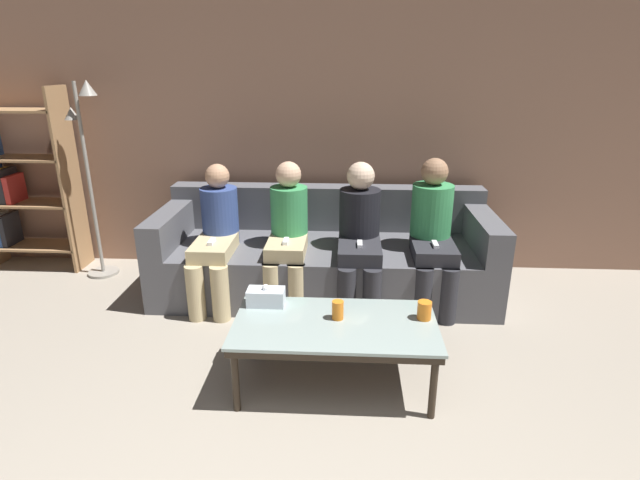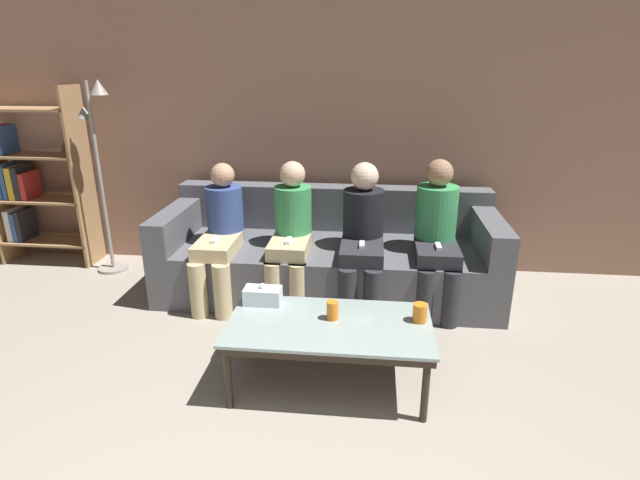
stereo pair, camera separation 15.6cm
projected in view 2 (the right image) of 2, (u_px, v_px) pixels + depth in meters
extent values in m
cube|color=#8C6651|center=(336.00, 121.00, 4.24)|extent=(12.00, 0.06, 2.60)
cube|color=#515156|center=(328.00, 267.00, 4.03)|extent=(2.63, 0.99, 0.42)
cube|color=#515156|center=(333.00, 207.00, 4.26)|extent=(2.63, 0.20, 0.37)
cube|color=#515156|center=(178.00, 223.00, 4.04)|extent=(0.18, 0.99, 0.26)
cube|color=#515156|center=(489.00, 233.00, 3.79)|extent=(0.18, 0.99, 0.26)
cube|color=#8C9E99|center=(329.00, 324.00, 2.77)|extent=(1.14, 0.61, 0.02)
cube|color=#2D2319|center=(329.00, 329.00, 2.78)|extent=(1.11, 0.60, 0.04)
cylinder|color=#2D2319|center=(228.00, 380.00, 2.66)|extent=(0.04, 0.04, 0.35)
cylinder|color=#2D2319|center=(425.00, 393.00, 2.56)|extent=(0.04, 0.04, 0.35)
cylinder|color=#2D2319|center=(251.00, 331.00, 3.14)|extent=(0.04, 0.04, 0.35)
cylinder|color=#2D2319|center=(418.00, 341.00, 3.03)|extent=(0.04, 0.04, 0.35)
cylinder|color=orange|center=(420.00, 313.00, 2.77)|extent=(0.08, 0.08, 0.11)
cylinder|color=orange|center=(332.00, 310.00, 2.79)|extent=(0.07, 0.07, 0.11)
cube|color=silver|center=(263.00, 296.00, 2.98)|extent=(0.22, 0.12, 0.10)
sphere|color=white|center=(262.00, 286.00, 2.96)|extent=(0.04, 0.04, 0.04)
cube|color=#9E754C|center=(83.00, 179.00, 4.42)|extent=(0.02, 0.32, 1.59)
cube|color=#9E754C|center=(52.00, 240.00, 4.66)|extent=(0.82, 0.32, 0.02)
cube|color=silver|center=(16.00, 224.00, 4.64)|extent=(0.05, 0.24, 0.29)
cube|color=#33569E|center=(22.00, 225.00, 4.64)|extent=(0.04, 0.24, 0.27)
cube|color=#232328|center=(26.00, 224.00, 4.63)|extent=(0.04, 0.24, 0.29)
cube|color=#9E754C|center=(44.00, 199.00, 4.53)|extent=(0.82, 0.32, 0.02)
cube|color=#33569E|center=(7.00, 183.00, 4.51)|extent=(0.04, 0.24, 0.27)
cube|color=#33569E|center=(11.00, 180.00, 4.50)|extent=(0.04, 0.24, 0.31)
cube|color=gold|center=(18.00, 182.00, 4.50)|extent=(0.06, 0.24, 0.29)
cube|color=#232328|center=(24.00, 182.00, 4.49)|extent=(0.06, 0.24, 0.29)
cube|color=red|center=(30.00, 185.00, 4.50)|extent=(0.05, 0.24, 0.24)
cube|color=#9E754C|center=(35.00, 155.00, 4.40)|extent=(0.82, 0.32, 0.02)
cube|color=red|center=(2.00, 139.00, 4.38)|extent=(0.04, 0.24, 0.25)
cube|color=#33569E|center=(7.00, 140.00, 4.37)|extent=(0.04, 0.24, 0.25)
cube|color=#9E754C|center=(27.00, 109.00, 4.26)|extent=(0.82, 0.32, 0.02)
cylinder|color=gray|center=(114.00, 268.00, 4.52)|extent=(0.26, 0.26, 0.02)
cylinder|color=gray|center=(101.00, 181.00, 4.25)|extent=(0.03, 0.03, 1.63)
cone|color=gray|center=(98.00, 87.00, 3.98)|extent=(0.14, 0.14, 0.12)
cone|color=gray|center=(84.00, 112.00, 4.10)|extent=(0.12, 0.12, 0.10)
cylinder|color=tan|center=(198.00, 290.00, 3.63)|extent=(0.13, 0.13, 0.42)
cylinder|color=tan|center=(222.00, 291.00, 3.61)|extent=(0.13, 0.13, 0.42)
cube|color=tan|center=(218.00, 246.00, 3.75)|extent=(0.28, 0.47, 0.10)
cylinder|color=#334784|center=(225.00, 215.00, 3.91)|extent=(0.28, 0.28, 0.45)
sphere|color=tan|center=(222.00, 175.00, 3.81)|extent=(0.18, 0.18, 0.18)
cube|color=white|center=(215.00, 240.00, 3.69)|extent=(0.04, 0.12, 0.02)
cylinder|color=tan|center=(273.00, 290.00, 3.63)|extent=(0.13, 0.13, 0.42)
cylinder|color=tan|center=(298.00, 291.00, 3.61)|extent=(0.13, 0.13, 0.42)
cube|color=tan|center=(289.00, 247.00, 3.73)|extent=(0.28, 0.41, 0.10)
cylinder|color=#388E51|center=(293.00, 216.00, 3.86)|extent=(0.28, 0.28, 0.46)
sphere|color=#DBAD89|center=(292.00, 174.00, 3.75)|extent=(0.19, 0.19, 0.19)
cube|color=white|center=(288.00, 241.00, 3.67)|extent=(0.04, 0.12, 0.02)
cylinder|color=#28282D|center=(347.00, 296.00, 3.53)|extent=(0.13, 0.13, 0.42)
cylinder|color=#28282D|center=(373.00, 297.00, 3.51)|extent=(0.13, 0.13, 0.42)
cube|color=#28282D|center=(362.00, 251.00, 3.65)|extent=(0.31, 0.46, 0.10)
cylinder|color=black|center=(363.00, 219.00, 3.81)|extent=(0.31, 0.31, 0.45)
sphere|color=beige|center=(365.00, 176.00, 3.69)|extent=(0.21, 0.21, 0.21)
cube|color=white|center=(362.00, 245.00, 3.58)|extent=(0.04, 0.12, 0.02)
cylinder|color=#28282D|center=(424.00, 297.00, 3.51)|extent=(0.13, 0.13, 0.42)
cylinder|color=#28282D|center=(450.00, 299.00, 3.49)|extent=(0.13, 0.13, 0.42)
cube|color=#28282D|center=(437.00, 253.00, 3.61)|extent=(0.31, 0.42, 0.10)
cylinder|color=#388E51|center=(436.00, 218.00, 3.74)|extent=(0.31, 0.31, 0.50)
sphere|color=#997051|center=(439.00, 173.00, 3.63)|extent=(0.20, 0.20, 0.20)
cube|color=white|center=(438.00, 246.00, 3.55)|extent=(0.04, 0.12, 0.02)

